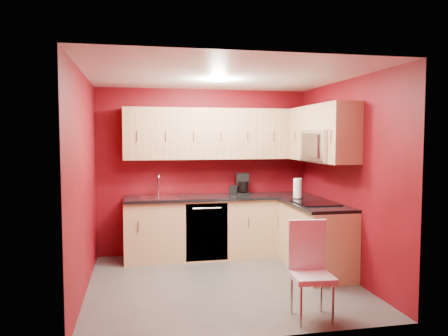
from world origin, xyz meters
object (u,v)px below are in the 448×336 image
object	(u,v)px
microwave	(325,146)
coffee_maker	(243,184)
napkin_holder	(233,190)
sink	(159,195)
paper_towel	(298,189)
dining_chair	(312,271)

from	to	relation	value
microwave	coffee_maker	xyz separation A→B (m)	(-0.84, 1.06, -0.59)
microwave	coffee_maker	bearing A→B (deg)	128.23
coffee_maker	napkin_holder	bearing A→B (deg)	162.65
microwave	sink	size ratio (longest dim) A/B	1.46
microwave	paper_towel	bearing A→B (deg)	109.86
sink	paper_towel	world-z (taller)	sink
sink	paper_towel	bearing A→B (deg)	-14.86
coffee_maker	dining_chair	world-z (taller)	coffee_maker
coffee_maker	napkin_holder	world-z (taller)	coffee_maker
microwave	napkin_holder	size ratio (longest dim) A/B	5.92
microwave	napkin_holder	bearing A→B (deg)	130.88
sink	dining_chair	distance (m)	2.79
sink	paper_towel	distance (m)	1.98
microwave	dining_chair	world-z (taller)	microwave
paper_towel	dining_chair	size ratio (longest dim) A/B	0.30
microwave	sink	xyz separation A→B (m)	(-2.09, 1.00, -0.72)
coffee_maker	paper_towel	distance (m)	0.87
dining_chair	paper_towel	bearing A→B (deg)	78.16
microwave	napkin_holder	world-z (taller)	microwave
sink	coffee_maker	world-z (taller)	sink
napkin_holder	coffee_maker	bearing A→B (deg)	-24.55
sink	dining_chair	xyz separation A→B (m)	(1.34, -2.40, -0.47)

